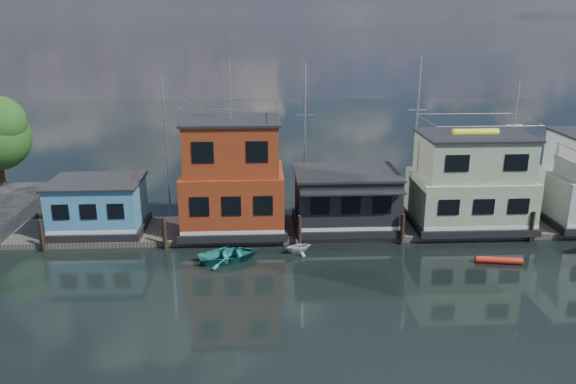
{
  "coord_description": "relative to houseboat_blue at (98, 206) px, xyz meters",
  "views": [
    {
      "loc": [
        -6.52,
        -25.92,
        14.89
      ],
      "look_at": [
        -4.63,
        12.0,
        3.0
      ],
      "focal_mm": 35.0,
      "sensor_mm": 36.0,
      "label": 1
    }
  ],
  "objects": [
    {
      "name": "red_kayak",
      "position": [
        26.39,
        -6.17,
        -1.99
      ],
      "size": [
        2.9,
        0.92,
        0.42
      ],
      "primitive_type": "cylinder",
      "rotation": [
        0.0,
        1.57,
        -0.18
      ],
      "color": "red",
      "rests_on": "ground"
    },
    {
      "name": "background_masts",
      "position": [
        22.76,
        6.0,
        3.35
      ],
      "size": [
        36.4,
        0.16,
        12.0
      ],
      "color": "silver",
      "rests_on": "ground"
    },
    {
      "name": "dinghy_teal",
      "position": [
        9.35,
        -4.89,
        -1.8
      ],
      "size": [
        4.49,
        3.73,
        0.8
      ],
      "primitive_type": "imported",
      "rotation": [
        0.0,
        0.0,
        1.85
      ],
      "color": "#227E7B",
      "rests_on": "ground"
    },
    {
      "name": "dock",
      "position": [
        18.0,
        0.0,
        -2.01
      ],
      "size": [
        48.0,
        5.0,
        0.4
      ],
      "primitive_type": "cube",
      "color": "#595147",
      "rests_on": "ground"
    },
    {
      "name": "houseboat_blue",
      "position": [
        0.0,
        0.0,
        0.0
      ],
      "size": [
        6.4,
        4.9,
        3.66
      ],
      "color": "black",
      "rests_on": "dock"
    },
    {
      "name": "dinghy_white",
      "position": [
        13.84,
        -3.93,
        -1.72
      ],
      "size": [
        2.24,
        2.07,
        0.97
      ],
      "primitive_type": "imported",
      "rotation": [
        0.0,
        0.0,
        1.87
      ],
      "color": "silver",
      "rests_on": "ground"
    },
    {
      "name": "houseboat_green",
      "position": [
        26.5,
        0.0,
        1.34
      ],
      "size": [
        8.4,
        5.9,
        7.03
      ],
      "color": "black",
      "rests_on": "dock"
    },
    {
      "name": "ground",
      "position": [
        18.0,
        -12.0,
        -2.21
      ],
      "size": [
        160.0,
        160.0,
        0.0
      ],
      "primitive_type": "plane",
      "color": "black",
      "rests_on": "ground"
    },
    {
      "name": "pilings",
      "position": [
        17.67,
        -2.8,
        -1.11
      ],
      "size": [
        42.28,
        0.28,
        2.2
      ],
      "color": "#2D2116",
      "rests_on": "ground"
    },
    {
      "name": "houseboat_red",
      "position": [
        9.5,
        0.0,
        1.9
      ],
      "size": [
        7.4,
        5.9,
        11.86
      ],
      "color": "black",
      "rests_on": "dock"
    },
    {
      "name": "houseboat_dark",
      "position": [
        17.5,
        -0.02,
        0.21
      ],
      "size": [
        7.4,
        6.1,
        4.06
      ],
      "color": "black",
      "rests_on": "dock"
    }
  ]
}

